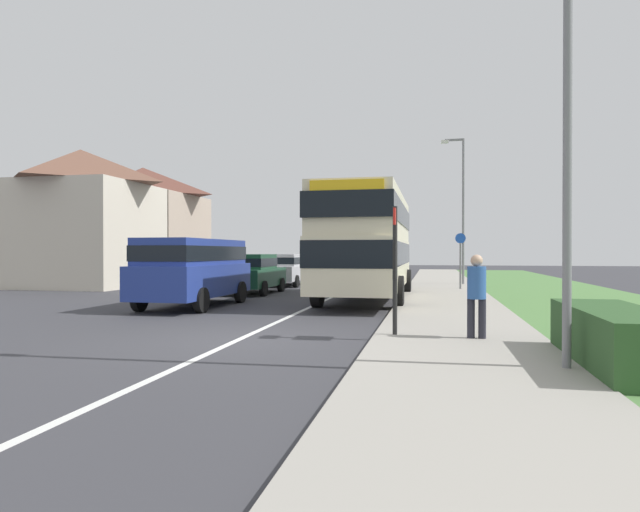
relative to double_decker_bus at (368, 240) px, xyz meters
name	(u,v)px	position (x,y,z in m)	size (l,w,h in m)	color
ground_plane	(239,340)	(-1.46, -9.07, -2.14)	(120.00, 120.00, 0.00)	#38383D
lane_marking_centre	(321,302)	(-1.46, -1.07, -2.14)	(0.14, 60.00, 0.01)	silver
pavement_near_side	(450,309)	(2.74, -3.07, -2.08)	(3.20, 68.00, 0.12)	#9E998E
grass_verge_seaward	(612,313)	(7.04, -3.07, -2.10)	(6.00, 68.00, 0.08)	#517F42
roadside_hedge	(617,340)	(4.84, -10.64, -1.69)	(1.10, 3.39, 0.90)	#2D5128
double_decker_bus	(368,240)	(0.00, 0.00, 0.00)	(2.80, 9.86, 3.70)	beige
parked_van_blue	(194,266)	(-5.05, -3.38, -0.88)	(2.11, 5.07, 2.11)	navy
parked_car_dark_green	(252,272)	(-5.01, 2.03, -1.25)	(1.94, 4.00, 1.62)	#19472D
parked_car_silver	(285,268)	(-5.03, 7.29, -1.26)	(1.97, 4.49, 1.60)	#B7B7BC
pedestrian_at_stop	(477,292)	(3.05, -8.71, -1.17)	(0.34, 0.34, 1.67)	#23232D
bus_stop_sign	(395,261)	(1.54, -8.55, -0.60)	(0.09, 0.52, 2.60)	black
cycle_route_sign	(460,259)	(3.44, 4.93, -0.71)	(0.44, 0.08, 2.52)	slate
street_lamp_near	(560,61)	(3.96, -11.09, 2.22)	(1.14, 0.20, 7.61)	slate
street_lamp_mid	(461,202)	(3.65, 8.61, 2.07)	(1.14, 0.20, 7.34)	slate
house_terrace_far_side	(115,221)	(-14.76, 7.51, 1.24)	(6.31, 11.58, 6.76)	beige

